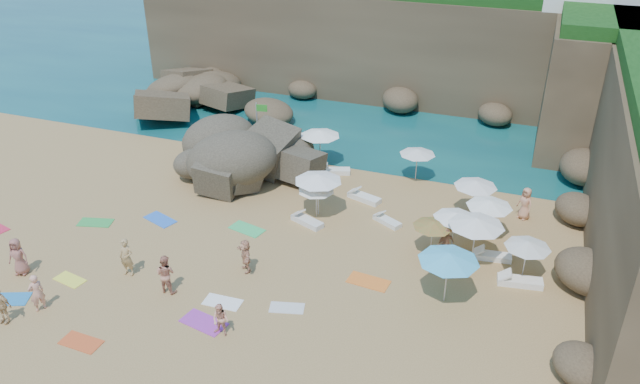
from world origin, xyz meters
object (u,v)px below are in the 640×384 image
(person_stand_2, at_px, (253,160))
(person_stand_6, at_px, (37,293))
(parasol_0, at_px, (320,133))
(parasol_2, at_px, (418,152))
(person_stand_3, at_px, (445,244))
(person_stand_5, at_px, (266,130))
(parasol_1, at_px, (476,184))
(person_stand_1, at_px, (166,274))
(person_stand_4, at_px, (525,203))
(rock_outcrop, at_px, (240,176))
(lounger_0, at_px, (334,171))
(flag_pole, at_px, (259,124))

(person_stand_2, height_order, person_stand_6, person_stand_2)
(parasol_0, relative_size, parasol_2, 1.17)
(parasol_2, relative_size, person_stand_3, 1.27)
(parasol_0, height_order, person_stand_5, parasol_0)
(parasol_1, xyz_separation_m, person_stand_3, (-0.69, -4.52, -1.14))
(parasol_1, relative_size, person_stand_1, 1.22)
(person_stand_2, bearing_deg, person_stand_1, 126.25)
(person_stand_4, bearing_deg, person_stand_3, -84.01)
(rock_outcrop, xyz_separation_m, person_stand_1, (2.05, -11.22, 0.93))
(parasol_0, xyz_separation_m, person_stand_1, (-1.97, -14.44, -1.22))
(person_stand_2, xyz_separation_m, person_stand_6, (-3.00, -14.79, -0.03))
(person_stand_4, height_order, person_stand_5, person_stand_5)
(parasol_0, distance_m, lounger_0, 2.51)
(rock_outcrop, xyz_separation_m, parasol_1, (13.86, 0.05, 1.98))
(parasol_2, distance_m, person_stand_1, 16.55)
(parasol_1, bearing_deg, person_stand_2, 177.63)
(parasol_1, distance_m, lounger_0, 9.09)
(rock_outcrop, bearing_deg, person_stand_5, 96.19)
(flag_pole, height_order, person_stand_3, flag_pole)
(person_stand_1, bearing_deg, person_stand_4, -139.34)
(parasol_0, bearing_deg, rock_outcrop, -141.30)
(parasol_0, bearing_deg, person_stand_2, -142.18)
(person_stand_4, bearing_deg, person_stand_6, -103.41)
(rock_outcrop, relative_size, person_stand_5, 4.49)
(parasol_2, bearing_deg, rock_outcrop, -162.34)
(parasol_2, xyz_separation_m, person_stand_3, (3.08, -7.68, -1.01))
(parasol_2, bearing_deg, person_stand_3, -68.19)
(parasol_1, height_order, parasol_2, parasol_1)
(flag_pole, height_order, person_stand_5, flag_pole)
(lounger_0, distance_m, person_stand_6, 18.23)
(person_stand_4, bearing_deg, parasol_2, -162.78)
(parasol_2, height_order, person_stand_5, parasol_2)
(person_stand_1, relative_size, person_stand_2, 1.02)
(rock_outcrop, distance_m, parasol_2, 10.75)
(parasol_0, height_order, lounger_0, parasol_0)
(person_stand_3, bearing_deg, parasol_1, 33.09)
(person_stand_3, bearing_deg, person_stand_6, 163.84)
(flag_pole, xyz_separation_m, lounger_0, (5.05, -0.24, -2.29))
(person_stand_2, relative_size, person_stand_5, 1.00)
(person_stand_3, bearing_deg, parasol_0, 91.75)
(flag_pole, bearing_deg, person_stand_4, -6.33)
(lounger_0, height_order, person_stand_6, person_stand_6)
(person_stand_5, bearing_deg, lounger_0, -16.04)
(person_stand_5, relative_size, person_stand_6, 1.03)
(rock_outcrop, distance_m, parasol_0, 5.58)
(parasol_0, bearing_deg, person_stand_6, -110.12)
(parasol_1, height_order, person_stand_5, parasol_1)
(flag_pole, bearing_deg, rock_outcrop, -94.51)
(lounger_0, xyz_separation_m, person_stand_5, (-5.82, 2.82, 0.76))
(parasol_2, bearing_deg, flag_pole, -176.38)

